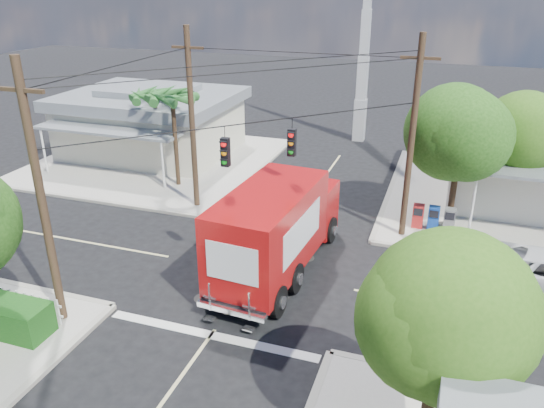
% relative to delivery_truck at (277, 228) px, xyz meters
% --- Properties ---
extents(ground, '(120.00, 120.00, 0.00)m').
position_rel_delivery_truck_xyz_m(ground, '(-0.73, -0.48, -1.89)').
color(ground, black).
rests_on(ground, ground).
extents(sidewalk_ne, '(14.12, 14.12, 0.14)m').
position_rel_delivery_truck_xyz_m(sidewalk_ne, '(10.15, 10.40, -1.82)').
color(sidewalk_ne, '#ADA79C').
rests_on(sidewalk_ne, ground).
extents(sidewalk_nw, '(14.12, 14.12, 0.14)m').
position_rel_delivery_truck_xyz_m(sidewalk_nw, '(-11.61, 10.40, -1.82)').
color(sidewalk_nw, '#ADA79C').
rests_on(sidewalk_nw, ground).
extents(road_markings, '(32.00, 32.00, 0.01)m').
position_rel_delivery_truck_xyz_m(road_markings, '(-0.73, -1.95, -1.88)').
color(road_markings, beige).
rests_on(road_markings, ground).
extents(building_nw, '(10.80, 10.20, 4.30)m').
position_rel_delivery_truck_xyz_m(building_nw, '(-12.73, 11.98, 0.33)').
color(building_nw, beige).
rests_on(building_nw, sidewalk_nw).
extents(radio_tower, '(0.80, 0.80, 17.00)m').
position_rel_delivery_truck_xyz_m(radio_tower, '(-0.23, 19.52, 3.75)').
color(radio_tower, silver).
rests_on(radio_tower, ground).
extents(tree_ne_front, '(4.21, 4.14, 6.66)m').
position_rel_delivery_truck_xyz_m(tree_ne_front, '(6.48, 6.28, 2.88)').
color(tree_ne_front, '#422D1C').
rests_on(tree_ne_front, sidewalk_ne).
extents(tree_ne_back, '(3.77, 3.66, 5.82)m').
position_rel_delivery_truck_xyz_m(tree_ne_back, '(9.08, 8.48, 2.30)').
color(tree_ne_back, '#422D1C').
rests_on(tree_ne_back, sidewalk_ne).
extents(tree_se, '(3.67, 3.54, 5.62)m').
position_rel_delivery_truck_xyz_m(tree_se, '(6.28, -7.72, 2.15)').
color(tree_se, '#422D1C').
rests_on(tree_se, sidewalk_se).
extents(palm_nw_front, '(3.01, 3.08, 5.59)m').
position_rel_delivery_truck_xyz_m(palm_nw_front, '(-8.23, 7.02, 3.15)').
color(palm_nw_front, '#422D1C').
rests_on(palm_nw_front, sidewalk_nw).
extents(palm_nw_back, '(3.01, 3.08, 5.19)m').
position_rel_delivery_truck_xyz_m(palm_nw_back, '(-10.23, 8.52, 2.78)').
color(palm_nw_back, '#422D1C').
rests_on(palm_nw_back, sidewalk_nw).
extents(utility_poles, '(12.00, 10.68, 9.00)m').
position_rel_delivery_truck_xyz_m(utility_poles, '(-2.31, 1.12, 2.78)').
color(utility_poles, '#473321').
rests_on(utility_poles, ground).
extents(vending_boxes, '(1.90, 0.50, 1.10)m').
position_rel_delivery_truck_xyz_m(vending_boxes, '(5.77, 5.72, -1.20)').
color(vending_boxes, red).
rests_on(vending_boxes, sidewalk_ne).
extents(delivery_truck, '(3.31, 8.77, 3.72)m').
position_rel_delivery_truck_xyz_m(delivery_truck, '(0.00, 0.00, 0.00)').
color(delivery_truck, black).
rests_on(delivery_truck, ground).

